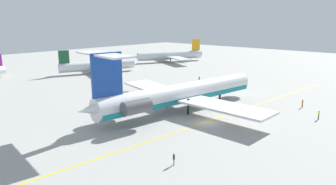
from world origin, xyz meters
TOP-DOWN VIEW (x-y plane):
  - ground at (0.00, 0.00)m, footprint 303.57×303.57m
  - main_jetliner at (2.09, 9.50)m, footprint 46.72×41.38m
  - airliner_mid_right at (20.32, 62.69)m, footprint 28.06×28.22m
  - airliner_far_right at (59.86, 64.49)m, footprint 31.68×31.95m
  - ground_crew_near_nose at (-17.63, -6.92)m, footprint 0.31×0.34m
  - ground_crew_near_tail at (30.69, 24.98)m, footprint 0.28×0.44m
  - ground_crew_portside at (22.80, -9.47)m, footprint 0.42×0.29m
  - ground_crew_starboard at (16.28, -14.91)m, footprint 0.32×0.36m
  - safety_cone_nose at (27.49, 24.99)m, footprint 0.40×0.40m
  - taxiway_centreline at (3.40, 0.19)m, footprint 95.39×8.20m

SIDE VIEW (x-z plane):
  - ground at x=0.00m, z-range 0.00..0.00m
  - taxiway_centreline at x=3.40m, z-range 0.00..0.01m
  - safety_cone_nose at x=27.49m, z-range 0.00..0.55m
  - ground_crew_near_nose at x=-17.63m, z-range 0.23..1.91m
  - ground_crew_near_tail at x=30.69m, z-range 0.23..1.97m
  - ground_crew_starboard at x=16.28m, z-range 0.24..2.01m
  - ground_crew_portside at x=22.80m, z-range 0.24..2.05m
  - airliner_mid_right at x=20.32m, z-range -1.79..6.90m
  - airliner_far_right at x=59.86m, z-range -2.04..7.89m
  - main_jetliner at x=2.09m, z-range -3.09..10.52m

